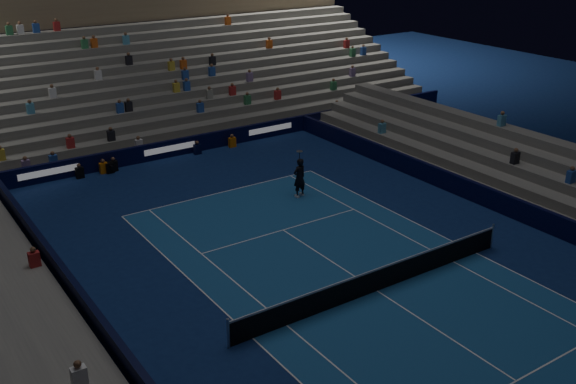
# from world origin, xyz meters

# --- Properties ---
(ground) EXTENTS (90.00, 90.00, 0.00)m
(ground) POSITION_xyz_m (0.00, 0.00, 0.00)
(ground) COLOR #0D1F51
(ground) RESTS_ON ground
(court_surface) EXTENTS (10.97, 23.77, 0.01)m
(court_surface) POSITION_xyz_m (0.00, 0.00, 0.01)
(court_surface) COLOR #184B87
(court_surface) RESTS_ON ground
(sponsor_barrier_far) EXTENTS (44.00, 0.25, 1.00)m
(sponsor_barrier_far) POSITION_xyz_m (0.00, 18.50, 0.50)
(sponsor_barrier_far) COLOR black
(sponsor_barrier_far) RESTS_ON ground
(sponsor_barrier_east) EXTENTS (0.25, 37.00, 1.00)m
(sponsor_barrier_east) POSITION_xyz_m (9.70, 0.00, 0.50)
(sponsor_barrier_east) COLOR black
(sponsor_barrier_east) RESTS_ON ground
(sponsor_barrier_west) EXTENTS (0.25, 37.00, 1.00)m
(sponsor_barrier_west) POSITION_xyz_m (-9.70, 0.00, 0.50)
(sponsor_barrier_west) COLOR black
(sponsor_barrier_west) RESTS_ON ground
(grandstand_main) EXTENTS (44.00, 15.20, 11.20)m
(grandstand_main) POSITION_xyz_m (0.00, 27.90, 3.38)
(grandstand_main) COLOR slate
(grandstand_main) RESTS_ON ground
(tennis_net) EXTENTS (12.90, 0.10, 1.10)m
(tennis_net) POSITION_xyz_m (0.00, 0.00, 0.50)
(tennis_net) COLOR #B2B2B7
(tennis_net) RESTS_ON ground
(tennis_player) EXTENTS (0.78, 0.56, 2.02)m
(tennis_player) POSITION_xyz_m (2.89, 9.25, 1.01)
(tennis_player) COLOR black
(tennis_player) RESTS_ON ground
(broadcast_camera) EXTENTS (0.43, 0.88, 0.57)m
(broadcast_camera) POSITION_xyz_m (-3.86, 17.94, 0.30)
(broadcast_camera) COLOR black
(broadcast_camera) RESTS_ON ground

